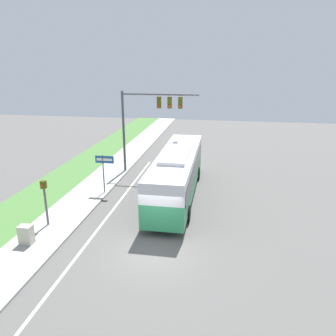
{
  "coord_description": "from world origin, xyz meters",
  "views": [
    {
      "loc": [
        3.06,
        -14.02,
        8.94
      ],
      "look_at": [
        -0.69,
        8.22,
        1.71
      ],
      "focal_mm": 35.0,
      "sensor_mm": 36.0,
      "label": 1
    }
  ],
  "objects_px": {
    "pedestrian_signal": "(45,195)",
    "street_sign": "(104,166)",
    "utility_cabinet": "(26,235)",
    "bus": "(177,171)",
    "signal_gantry": "(148,114)"
  },
  "relations": [
    {
      "from": "signal_gantry",
      "to": "utility_cabinet",
      "type": "distance_m",
      "value": 13.69
    },
    {
      "from": "pedestrian_signal",
      "to": "street_sign",
      "type": "xyz_separation_m",
      "value": [
        1.53,
        5.3,
        0.13
      ]
    },
    {
      "from": "bus",
      "to": "pedestrian_signal",
      "type": "xyz_separation_m",
      "value": [
        -6.67,
        -5.71,
        0.05
      ]
    },
    {
      "from": "bus",
      "to": "utility_cabinet",
      "type": "relative_size",
      "value": 12.09
    },
    {
      "from": "bus",
      "to": "street_sign",
      "type": "bearing_deg",
      "value": -175.48
    },
    {
      "from": "signal_gantry",
      "to": "street_sign",
      "type": "height_order",
      "value": "signal_gantry"
    },
    {
      "from": "street_sign",
      "to": "pedestrian_signal",
      "type": "bearing_deg",
      "value": -106.11
    },
    {
      "from": "signal_gantry",
      "to": "pedestrian_signal",
      "type": "relative_size",
      "value": 2.46
    },
    {
      "from": "utility_cabinet",
      "to": "bus",
      "type": "bearing_deg",
      "value": 49.52
    },
    {
      "from": "street_sign",
      "to": "utility_cabinet",
      "type": "relative_size",
      "value": 2.85
    },
    {
      "from": "bus",
      "to": "pedestrian_signal",
      "type": "bearing_deg",
      "value": -139.43
    },
    {
      "from": "pedestrian_signal",
      "to": "street_sign",
      "type": "bearing_deg",
      "value": 73.89
    },
    {
      "from": "bus",
      "to": "signal_gantry",
      "type": "distance_m",
      "value": 6.4
    },
    {
      "from": "signal_gantry",
      "to": "street_sign",
      "type": "relative_size",
      "value": 2.39
    },
    {
      "from": "pedestrian_signal",
      "to": "utility_cabinet",
      "type": "xyz_separation_m",
      "value": [
        -0.0,
        -2.1,
        -1.29
      ]
    }
  ]
}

